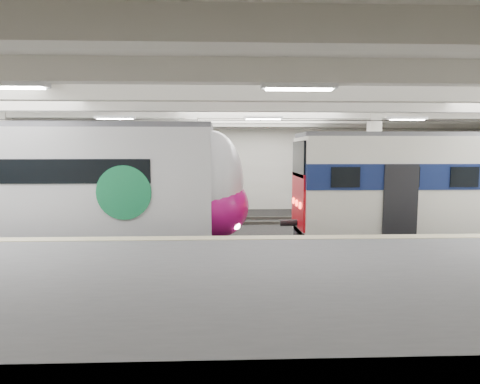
{
  "coord_description": "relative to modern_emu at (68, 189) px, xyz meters",
  "views": [
    {
      "loc": [
        -1.56,
        -14.57,
        3.59
      ],
      "look_at": [
        -0.99,
        1.0,
        2.0
      ],
      "focal_mm": 30.0,
      "sensor_mm": 36.0,
      "label": 1
    }
  ],
  "objects": [
    {
      "name": "station_hall",
      "position": [
        7.22,
        -1.74,
        1.0
      ],
      "size": [
        36.0,
        24.0,
        5.75
      ],
      "color": "black",
      "rests_on": "ground"
    },
    {
      "name": "modern_emu",
      "position": [
        0.0,
        0.0,
        0.0
      ],
      "size": [
        14.25,
        2.94,
        4.57
      ],
      "color": "silver",
      "rests_on": "ground"
    },
    {
      "name": "older_rer",
      "position": [
        14.68,
        0.0,
        -0.02
      ],
      "size": [
        12.81,
        2.83,
        4.25
      ],
      "color": "silver",
      "rests_on": "ground"
    },
    {
      "name": "far_train",
      "position": [
        -0.66,
        5.5,
        -0.08
      ],
      "size": [
        13.0,
        2.7,
        4.19
      ],
      "rotation": [
        0.0,
        0.0,
        0.0
      ],
      "color": "silver",
      "rests_on": "ground"
    }
  ]
}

